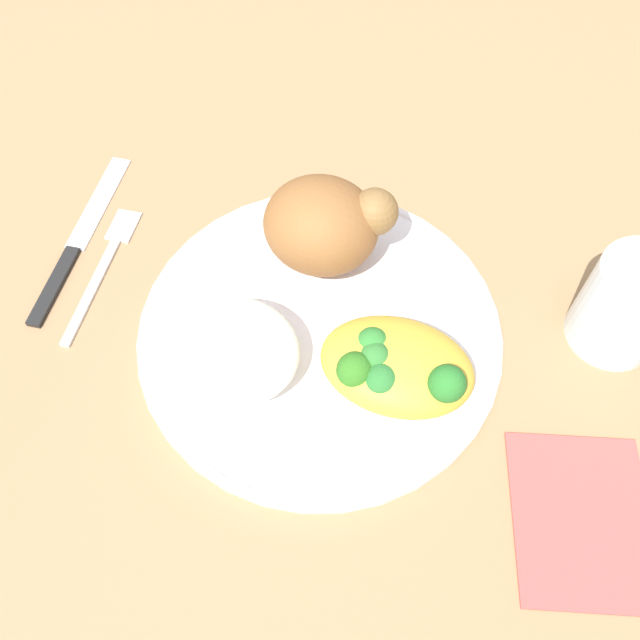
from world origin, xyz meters
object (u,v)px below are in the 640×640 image
object	(u,v)px
mac_cheese_with_broccoli	(395,366)
knife	(73,249)
roasted_chicken	(325,224)
rice_pile	(234,350)
water_glass	(628,306)
plate	(320,331)
napkin	(582,519)
fork	(103,265)

from	to	relation	value
mac_cheese_with_broccoli	knife	size ratio (longest dim) A/B	0.59
roasted_chicken	rice_pile	size ratio (longest dim) A/B	1.06
rice_pile	water_glass	xyz separation A→B (m)	(0.27, 0.11, 0.00)
roasted_chicken	rice_pile	xyz separation A→B (m)	(-0.04, -0.12, -0.02)
plate	napkin	world-z (taller)	plate
rice_pile	mac_cheese_with_broccoli	xyz separation A→B (m)	(0.11, 0.02, -0.00)
mac_cheese_with_broccoli	fork	xyz separation A→B (m)	(-0.26, 0.04, -0.03)
roasted_chicken	napkin	world-z (taller)	roasted_chicken
plate	napkin	size ratio (longest dim) A/B	2.39
rice_pile	knife	distance (m)	0.19
plate	mac_cheese_with_broccoli	distance (m)	0.08
fork	knife	xyz separation A→B (m)	(-0.03, 0.01, 0.00)
roasted_chicken	napkin	distance (m)	0.28
roasted_chicken	mac_cheese_with_broccoli	world-z (taller)	roasted_chicken
rice_pile	mac_cheese_with_broccoli	size ratio (longest dim) A/B	0.87
knife	plate	bearing A→B (deg)	-5.54
fork	rice_pile	bearing A→B (deg)	-23.54
rice_pile	plate	bearing A→B (deg)	43.77
water_glass	napkin	distance (m)	0.16
rice_pile	knife	xyz separation A→B (m)	(-0.18, 0.07, -0.03)
plate	water_glass	xyz separation A→B (m)	(0.22, 0.07, 0.03)
fork	napkin	bearing A→B (deg)	-14.28
knife	water_glass	world-z (taller)	water_glass
roasted_chicken	napkin	bearing A→B (deg)	-34.89
rice_pile	fork	distance (m)	0.16
plate	water_glass	bearing A→B (deg)	16.74
roasted_chicken	fork	distance (m)	0.19
roasted_chicken	fork	world-z (taller)	roasted_chicken
rice_pile	roasted_chicken	bearing A→B (deg)	73.33
roasted_chicken	water_glass	world-z (taller)	roasted_chicken
plate	fork	size ratio (longest dim) A/B	2.00
plate	roasted_chicken	bearing A→B (deg)	102.79
rice_pile	napkin	world-z (taller)	rice_pile
rice_pile	water_glass	bearing A→B (deg)	22.99
fork	water_glass	world-z (taller)	water_glass
rice_pile	fork	xyz separation A→B (m)	(-0.14, 0.06, -0.03)
mac_cheese_with_broccoli	napkin	bearing A→B (deg)	-22.39
knife	mac_cheese_with_broccoli	bearing A→B (deg)	-9.86
knife	napkin	bearing A→B (deg)	-14.24
water_glass	napkin	world-z (taller)	water_glass
roasted_chicken	fork	size ratio (longest dim) A/B	0.73
plate	rice_pile	size ratio (longest dim) A/B	2.92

